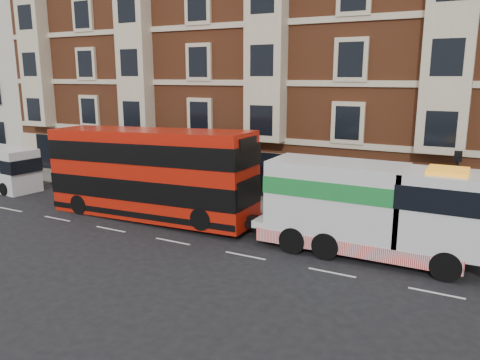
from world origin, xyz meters
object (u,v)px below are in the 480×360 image
object	(u,v)px
box_van	(3,169)
pedestrian	(67,171)
double_decker_bus	(149,172)
tow_truck	(366,208)

from	to	relation	value
box_van	pedestrian	distance (m)	4.29
double_decker_bus	tow_truck	distance (m)	12.07
double_decker_bus	tow_truck	bearing A→B (deg)	-0.00
double_decker_bus	box_van	distance (m)	13.83
tow_truck	double_decker_bus	bearing A→B (deg)	180.00
pedestrian	double_decker_bus	bearing A→B (deg)	-23.41
box_van	pedestrian	world-z (taller)	box_van
tow_truck	pedestrian	xyz separation A→B (m)	(-22.71, 3.74, -1.18)
tow_truck	box_van	size ratio (longest dim) A/B	1.68
double_decker_bus	tow_truck	xyz separation A→B (m)	(12.07, -0.00, -0.47)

